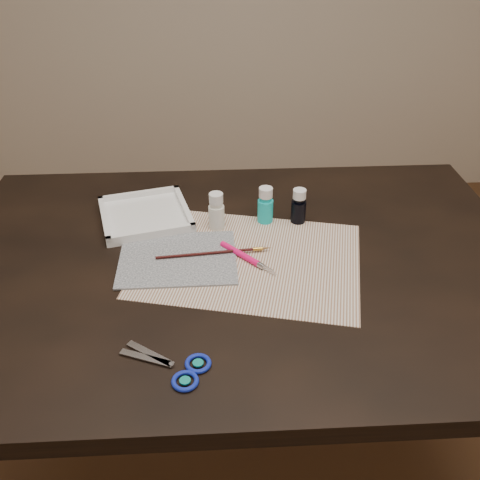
{
  "coord_description": "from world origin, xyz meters",
  "views": [
    {
      "loc": [
        -0.05,
        -0.96,
        1.43
      ],
      "look_at": [
        0.0,
        0.0,
        0.8
      ],
      "focal_mm": 40.0,
      "sensor_mm": 36.0,
      "label": 1
    }
  ],
  "objects": [
    {
      "name": "paint_bottle_white",
      "position": [
        -0.05,
        0.13,
        0.8
      ],
      "size": [
        0.05,
        0.05,
        0.09
      ],
      "primitive_type": "cylinder",
      "rotation": [
        0.0,
        0.0,
        0.39
      ],
      "color": "white",
      "rests_on": "table"
    },
    {
      "name": "paintbrush",
      "position": [
        -0.06,
        0.01,
        0.76
      ],
      "size": [
        0.26,
        0.03,
        0.01
      ],
      "primitive_type": null,
      "rotation": [
        0.0,
        0.0,
        0.1
      ],
      "color": "black",
      "rests_on": "canvas"
    },
    {
      "name": "table",
      "position": [
        0.0,
        0.0,
        0.38
      ],
      "size": [
        1.3,
        0.9,
        0.75
      ],
      "primitive_type": "cube",
      "color": "black",
      "rests_on": "ground"
    },
    {
      "name": "paint_bottle_cyan",
      "position": [
        0.07,
        0.16,
        0.8
      ],
      "size": [
        0.05,
        0.05,
        0.09
      ],
      "primitive_type": "cylinder",
      "rotation": [
        0.0,
        0.0,
        0.29
      ],
      "color": "#13CACF",
      "rests_on": "table"
    },
    {
      "name": "scissors",
      "position": [
        -0.15,
        -0.31,
        0.75
      ],
      "size": [
        0.2,
        0.15,
        0.01
      ],
      "primitive_type": null,
      "rotation": [
        0.0,
        0.0,
        2.76
      ],
      "color": "silver",
      "rests_on": "table"
    },
    {
      "name": "ground",
      "position": [
        0.0,
        0.0,
        -0.01
      ],
      "size": [
        3.5,
        3.5,
        0.02
      ],
      "primitive_type": "cube",
      "color": "#422614",
      "rests_on": "ground"
    },
    {
      "name": "paint_bottle_navy",
      "position": [
        0.15,
        0.15,
        0.79
      ],
      "size": [
        0.05,
        0.05,
        0.09
      ],
      "primitive_type": "cylinder",
      "rotation": [
        0.0,
        0.0,
        0.41
      ],
      "color": "black",
      "rests_on": "table"
    },
    {
      "name": "craft_knife",
      "position": [
        0.02,
        -0.01,
        0.76
      ],
      "size": [
        0.12,
        0.13,
        0.01
      ],
      "primitive_type": null,
      "rotation": [
        0.0,
        0.0,
        -0.84
      ],
      "color": "#FF116A",
      "rests_on": "paper"
    },
    {
      "name": "paper",
      "position": [
        0.02,
        -0.0,
        0.75
      ],
      "size": [
        0.55,
        0.46,
        0.0
      ],
      "primitive_type": "cube",
      "rotation": [
        0.0,
        0.0,
        -0.23
      ],
      "color": "silver",
      "rests_on": "table"
    },
    {
      "name": "canvas",
      "position": [
        -0.14,
        0.0,
        0.75
      ],
      "size": [
        0.26,
        0.21,
        0.0
      ],
      "primitive_type": "cube",
      "rotation": [
        0.0,
        0.0,
        0.01
      ],
      "color": "black",
      "rests_on": "paper"
    },
    {
      "name": "palette_tray",
      "position": [
        -0.22,
        0.19,
        0.76
      ],
      "size": [
        0.25,
        0.25,
        0.03
      ],
      "primitive_type": "cube",
      "rotation": [
        0.0,
        0.0,
        0.25
      ],
      "color": "white",
      "rests_on": "table"
    }
  ]
}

